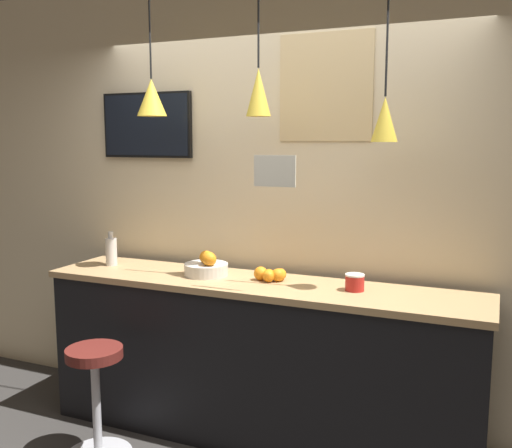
% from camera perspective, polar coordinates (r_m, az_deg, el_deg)
% --- Properties ---
extents(back_wall, '(8.00, 0.06, 2.90)m').
position_cam_1_polar(back_wall, '(3.71, 2.38, 2.37)').
color(back_wall, beige).
rests_on(back_wall, ground_plane).
extents(service_counter, '(2.70, 0.56, 1.00)m').
position_cam_1_polar(service_counter, '(3.59, 0.00, -13.49)').
color(service_counter, black).
rests_on(service_counter, ground_plane).
extents(bar_stool, '(0.39, 0.39, 0.66)m').
position_cam_1_polar(bar_stool, '(3.54, -15.74, -15.50)').
color(bar_stool, '#B7B7BC').
rests_on(bar_stool, ground_plane).
extents(fruit_bowl, '(0.27, 0.27, 0.16)m').
position_cam_1_polar(fruit_bowl, '(3.59, -4.95, -4.28)').
color(fruit_bowl, beige).
rests_on(fruit_bowl, service_counter).
extents(orange_pile, '(0.19, 0.15, 0.08)m').
position_cam_1_polar(orange_pile, '(3.45, 1.58, -5.10)').
color(orange_pile, orange).
rests_on(orange_pile, service_counter).
extents(juice_bottle, '(0.08, 0.08, 0.23)m').
position_cam_1_polar(juice_bottle, '(3.98, -14.27, -2.64)').
color(juice_bottle, silver).
rests_on(juice_bottle, service_counter).
extents(spread_jar, '(0.11, 0.11, 0.10)m').
position_cam_1_polar(spread_jar, '(3.27, 9.85, -5.77)').
color(spread_jar, red).
rests_on(spread_jar, service_counter).
extents(pendant_lamp_left, '(0.19, 0.19, 0.81)m').
position_cam_1_polar(pendant_lamp_left, '(3.73, -10.40, 12.38)').
color(pendant_lamp_left, black).
extents(pendant_lamp_middle, '(0.14, 0.14, 0.83)m').
position_cam_1_polar(pendant_lamp_middle, '(3.38, 0.25, 13.11)').
color(pendant_lamp_middle, black).
extents(pendant_lamp_right, '(0.14, 0.14, 0.97)m').
position_cam_1_polar(pendant_lamp_right, '(3.16, 12.75, 10.33)').
color(pendant_lamp_right, black).
extents(mounted_tv, '(0.70, 0.04, 0.45)m').
position_cam_1_polar(mounted_tv, '(4.10, -10.87, 9.68)').
color(mounted_tv, black).
extents(hanging_menu_board, '(0.24, 0.01, 0.17)m').
position_cam_1_polar(hanging_menu_board, '(3.08, 1.88, 5.32)').
color(hanging_menu_board, white).
extents(wall_poster, '(0.58, 0.01, 0.65)m').
position_cam_1_polar(wall_poster, '(3.58, 6.95, 13.42)').
color(wall_poster, '#DBBC84').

